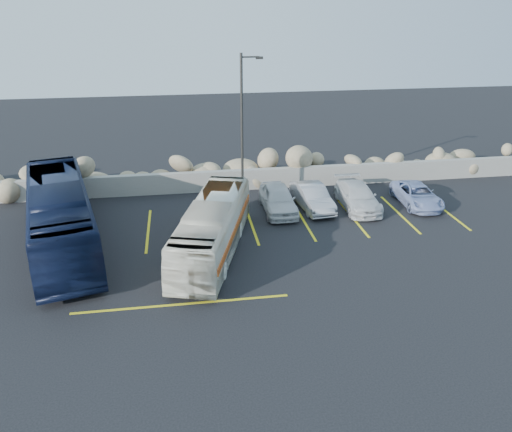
{
  "coord_description": "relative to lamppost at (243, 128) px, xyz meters",
  "views": [
    {
      "loc": [
        -0.68,
        -15.67,
        10.38
      ],
      "look_at": [
        2.38,
        4.0,
        1.72
      ],
      "focal_mm": 35.0,
      "sensor_mm": 36.0,
      "label": 1
    }
  ],
  "objects": [
    {
      "name": "ground",
      "position": [
        -2.56,
        -9.5,
        -4.3
      ],
      "size": [
        90.0,
        90.0,
        0.0
      ],
      "primitive_type": "plane",
      "color": "black",
      "rests_on": "ground"
    },
    {
      "name": "seawall",
      "position": [
        -2.56,
        2.5,
        -3.7
      ],
      "size": [
        60.0,
        0.4,
        1.2
      ],
      "primitive_type": "cube",
      "color": "gray",
      "rests_on": "ground"
    },
    {
      "name": "riprap_pile",
      "position": [
        -2.56,
        3.7,
        -3.0
      ],
      "size": [
        54.0,
        2.8,
        2.6
      ],
      "primitive_type": null,
      "color": "#938260",
      "rests_on": "ground"
    },
    {
      "name": "parking_lines",
      "position": [
        2.09,
        -3.93,
        -4.29
      ],
      "size": [
        18.16,
        9.36,
        0.01
      ],
      "color": "yellow",
      "rests_on": "ground"
    },
    {
      "name": "lamppost",
      "position": [
        0.0,
        0.0,
        0.0
      ],
      "size": [
        1.14,
        0.18,
        8.0
      ],
      "color": "#32302C",
      "rests_on": "ground"
    },
    {
      "name": "vintage_bus",
      "position": [
        -2.07,
        -5.29,
        -3.1
      ],
      "size": [
        4.34,
        8.78,
        2.38
      ],
      "primitive_type": "imported",
      "rotation": [
        0.0,
        0.0,
        -0.29
      ],
      "color": "silver",
      "rests_on": "ground"
    },
    {
      "name": "tour_coach",
      "position": [
        -8.74,
        -3.64,
        -2.8
      ],
      "size": [
        5.01,
        10.99,
        2.98
      ],
      "primitive_type": "imported",
      "rotation": [
        0.0,
        0.0,
        0.24
      ],
      "color": "black",
      "rests_on": "ground"
    },
    {
      "name": "car_a",
      "position": [
        1.69,
        -1.12,
        -3.6
      ],
      "size": [
        1.66,
        4.09,
        1.39
      ],
      "primitive_type": "imported",
      "rotation": [
        0.0,
        0.0,
        -0.0
      ],
      "color": "silver",
      "rests_on": "ground"
    },
    {
      "name": "car_b",
      "position": [
        3.59,
        -0.98,
        -3.66
      ],
      "size": [
        1.75,
        4.01,
        1.28
      ],
      "primitive_type": "imported",
      "rotation": [
        0.0,
        0.0,
        0.1
      ],
      "color": "#A4A4A9",
      "rests_on": "ground"
    },
    {
      "name": "car_c",
      "position": [
        6.03,
        -1.24,
        -3.67
      ],
      "size": [
        1.87,
        4.36,
        1.25
      ],
      "primitive_type": "imported",
      "rotation": [
        0.0,
        0.0,
        -0.03
      ],
      "color": "silver",
      "rests_on": "ground"
    },
    {
      "name": "car_d",
      "position": [
        9.39,
        -1.36,
        -3.74
      ],
      "size": [
        1.96,
        4.02,
        1.1
      ],
      "primitive_type": "imported",
      "rotation": [
        0.0,
        0.0,
        -0.03
      ],
      "color": "#90A0CC",
      "rests_on": "ground"
    }
  ]
}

